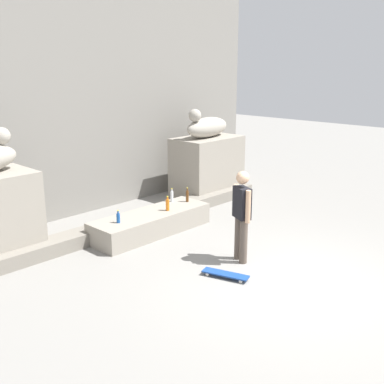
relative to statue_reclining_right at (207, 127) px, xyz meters
The scene contains 12 objects.
ground_plane 5.72m from the statue_reclining_right, 123.19° to the right, with size 40.00×40.00×0.00m, color gray.
facade_wall 3.58m from the statue_reclining_right, 154.82° to the left, with size 11.16×0.60×6.62m, color gray.
pedestal_right 1.08m from the statue_reclining_right, ahead, with size 1.83×1.13×1.59m, color gray.
statue_reclining_right is the anchor object (origin of this frame).
ledge_block 3.56m from the statue_reclining_right, 159.55° to the right, with size 2.72×0.88×0.45m, color gray.
skater 4.49m from the statue_reclining_right, 129.88° to the right, with size 0.33×0.50×1.67m.
skateboard 5.38m from the statue_reclining_right, 134.39° to the right, with size 0.43×0.82×0.08m.
bottle_brown 2.51m from the statue_reclining_right, 149.53° to the right, with size 0.07×0.07×0.33m.
bottle_clear 2.59m from the statue_reclining_right, 158.38° to the right, with size 0.07×0.07×0.30m.
bottle_orange 3.17m from the statue_reclining_right, 154.52° to the right, with size 0.08×0.08×0.32m.
bottle_blue 4.20m from the statue_reclining_right, 163.66° to the right, with size 0.07×0.07×0.26m.
stair_step 3.48m from the statue_reclining_right, 168.94° to the right, with size 7.82×0.50×0.27m, color gray.
Camera 1 is at (-6.19, -3.66, 3.48)m, focal length 43.98 mm.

